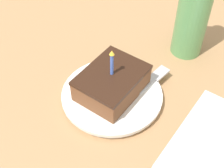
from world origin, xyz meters
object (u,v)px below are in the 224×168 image
plate (112,95)px  cake_slice (112,83)px  bottle (192,17)px  fork (143,87)px

plate → cake_slice: cake_slice is taller
cake_slice → bottle: 0.24m
plate → fork: 0.07m
plate → cake_slice: (-0.00, 0.00, 0.03)m
plate → fork: size_ratio=1.13×
plate → fork: fork is taller
plate → cake_slice: 0.04m
cake_slice → fork: cake_slice is taller
plate → fork: (0.05, 0.05, 0.01)m
fork → bottle: (0.01, 0.19, 0.08)m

